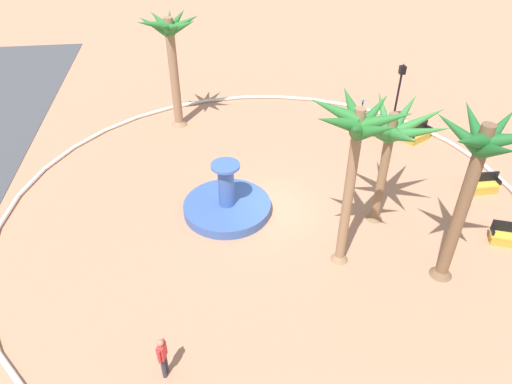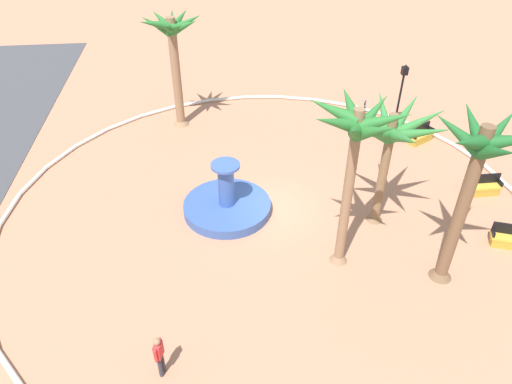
{
  "view_description": "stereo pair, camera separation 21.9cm",
  "coord_description": "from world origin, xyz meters",
  "px_view_note": "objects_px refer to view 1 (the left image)",
  "views": [
    {
      "loc": [
        -16.75,
        2.61,
        13.39
      ],
      "look_at": [
        0.02,
        0.56,
        1.0
      ],
      "focal_mm": 33.18,
      "sensor_mm": 36.0,
      "label": 1
    },
    {
      "loc": [
        -16.78,
        2.4,
        13.39
      ],
      "look_at": [
        0.02,
        0.56,
        1.0
      ],
      "focal_mm": 33.18,
      "sensor_mm": 36.0,
      "label": 2
    }
  ],
  "objects_px": {
    "fountain": "(227,205)",
    "bench_north": "(419,135)",
    "bicycle_by_lamppost": "(362,109)",
    "person_pedestrian_stroll": "(163,356)",
    "palm_tree_near_fountain": "(475,167)",
    "trash_bin": "(368,120)",
    "person_cyclist_helmet": "(387,139)",
    "palm_tree_far_side": "(390,133)",
    "bench_west": "(510,238)",
    "lamppost": "(398,91)",
    "bicycle_red_frame": "(379,132)",
    "palm_tree_mid_plaza": "(356,141)",
    "bench_east": "(482,186)",
    "palm_tree_by_curb": "(171,43)"
  },
  "relations": [
    {
      "from": "bicycle_red_frame",
      "to": "palm_tree_by_curb",
      "type": "bearing_deg",
      "value": 75.0
    },
    {
      "from": "trash_bin",
      "to": "lamppost",
      "type": "bearing_deg",
      "value": -105.69
    },
    {
      "from": "palm_tree_mid_plaza",
      "to": "person_pedestrian_stroll",
      "type": "xyz_separation_m",
      "value": [
        -4.29,
        6.72,
        -4.52
      ]
    },
    {
      "from": "palm_tree_near_fountain",
      "to": "palm_tree_far_side",
      "type": "relative_size",
      "value": 1.25
    },
    {
      "from": "lamppost",
      "to": "bicycle_red_frame",
      "type": "relative_size",
      "value": 2.98
    },
    {
      "from": "bench_east",
      "to": "trash_bin",
      "type": "bearing_deg",
      "value": 24.61
    },
    {
      "from": "palm_tree_by_curb",
      "to": "lamppost",
      "type": "bearing_deg",
      "value": -98.42
    },
    {
      "from": "palm_tree_by_curb",
      "to": "trash_bin",
      "type": "relative_size",
      "value": 8.91
    },
    {
      "from": "bench_east",
      "to": "lamppost",
      "type": "bearing_deg",
      "value": 15.82
    },
    {
      "from": "bench_north",
      "to": "lamppost",
      "type": "relative_size",
      "value": 0.42
    },
    {
      "from": "palm_tree_by_curb",
      "to": "palm_tree_far_side",
      "type": "height_order",
      "value": "palm_tree_by_curb"
    },
    {
      "from": "palm_tree_mid_plaza",
      "to": "person_pedestrian_stroll",
      "type": "relative_size",
      "value": 4.1
    },
    {
      "from": "palm_tree_far_side",
      "to": "bicycle_red_frame",
      "type": "bearing_deg",
      "value": -20.02
    },
    {
      "from": "bench_west",
      "to": "palm_tree_near_fountain",
      "type": "bearing_deg",
      "value": 110.31
    },
    {
      "from": "palm_tree_near_fountain",
      "to": "bicycle_red_frame",
      "type": "bearing_deg",
      "value": -5.76
    },
    {
      "from": "palm_tree_far_side",
      "to": "trash_bin",
      "type": "relative_size",
      "value": 7.45
    },
    {
      "from": "person_cyclist_helmet",
      "to": "lamppost",
      "type": "bearing_deg",
      "value": -27.25
    },
    {
      "from": "bench_north",
      "to": "fountain",
      "type": "bearing_deg",
      "value": 114.46
    },
    {
      "from": "bench_north",
      "to": "palm_tree_far_side",
      "type": "bearing_deg",
      "value": 143.85
    },
    {
      "from": "trash_bin",
      "to": "palm_tree_mid_plaza",
      "type": "bearing_deg",
      "value": 156.75
    },
    {
      "from": "palm_tree_far_side",
      "to": "person_pedestrian_stroll",
      "type": "height_order",
      "value": "palm_tree_far_side"
    },
    {
      "from": "palm_tree_near_fountain",
      "to": "bicycle_by_lamppost",
      "type": "xyz_separation_m",
      "value": [
        13.5,
        -1.0,
        -4.57
      ]
    },
    {
      "from": "bicycle_red_frame",
      "to": "person_cyclist_helmet",
      "type": "relative_size",
      "value": 0.8
    },
    {
      "from": "lamppost",
      "to": "trash_bin",
      "type": "relative_size",
      "value": 5.34
    },
    {
      "from": "lamppost",
      "to": "person_cyclist_helmet",
      "type": "height_order",
      "value": "lamppost"
    },
    {
      "from": "fountain",
      "to": "person_cyclist_helmet",
      "type": "height_order",
      "value": "fountain"
    },
    {
      "from": "bench_west",
      "to": "bicycle_red_frame",
      "type": "distance_m",
      "value": 9.52
    },
    {
      "from": "palm_tree_mid_plaza",
      "to": "person_cyclist_helmet",
      "type": "bearing_deg",
      "value": -30.89
    },
    {
      "from": "bicycle_by_lamppost",
      "to": "person_cyclist_helmet",
      "type": "relative_size",
      "value": 0.99
    },
    {
      "from": "palm_tree_near_fountain",
      "to": "person_pedestrian_stroll",
      "type": "distance_m",
      "value": 11.57
    },
    {
      "from": "lamppost",
      "to": "palm_tree_mid_plaza",
      "type": "bearing_deg",
      "value": 150.08
    },
    {
      "from": "bench_north",
      "to": "trash_bin",
      "type": "relative_size",
      "value": 2.25
    },
    {
      "from": "palm_tree_mid_plaza",
      "to": "bench_east",
      "type": "relative_size",
      "value": 4.32
    },
    {
      "from": "palm_tree_far_side",
      "to": "person_cyclist_helmet",
      "type": "bearing_deg",
      "value": -23.61
    },
    {
      "from": "bench_west",
      "to": "person_cyclist_helmet",
      "type": "bearing_deg",
      "value": 19.84
    },
    {
      "from": "person_cyclist_helmet",
      "to": "person_pedestrian_stroll",
      "type": "xyz_separation_m",
      "value": [
        -11.86,
        11.24,
        0.03
      ]
    },
    {
      "from": "palm_tree_mid_plaza",
      "to": "bench_north",
      "type": "xyz_separation_m",
      "value": [
        8.69,
        -6.88,
        -5.12
      ]
    },
    {
      "from": "palm_tree_far_side",
      "to": "person_pedestrian_stroll",
      "type": "xyz_separation_m",
      "value": [
        -6.64,
        8.96,
        -3.37
      ]
    },
    {
      "from": "palm_tree_far_side",
      "to": "lamppost",
      "type": "relative_size",
      "value": 1.4
    },
    {
      "from": "bicycle_by_lamppost",
      "to": "person_pedestrian_stroll",
      "type": "relative_size",
      "value": 0.96
    },
    {
      "from": "palm_tree_mid_plaza",
      "to": "lamppost",
      "type": "distance_m",
      "value": 12.43
    },
    {
      "from": "fountain",
      "to": "bench_north",
      "type": "xyz_separation_m",
      "value": [
        5.04,
        -11.09,
        0.0
      ]
    },
    {
      "from": "palm_tree_far_side",
      "to": "bench_north",
      "type": "xyz_separation_m",
      "value": [
        6.35,
        -4.64,
        -3.97
      ]
    },
    {
      "from": "person_cyclist_helmet",
      "to": "bench_west",
      "type": "bearing_deg",
      "value": -160.16
    },
    {
      "from": "bench_north",
      "to": "person_pedestrian_stroll",
      "type": "bearing_deg",
      "value": 133.68
    },
    {
      "from": "trash_bin",
      "to": "bicycle_red_frame",
      "type": "bearing_deg",
      "value": -175.42
    },
    {
      "from": "fountain",
      "to": "lamppost",
      "type": "relative_size",
      "value": 1.01
    },
    {
      "from": "palm_tree_near_fountain",
      "to": "bench_east",
      "type": "distance_m",
      "value": 7.94
    },
    {
      "from": "palm_tree_near_fountain",
      "to": "trash_bin",
      "type": "xyz_separation_m",
      "value": [
        12.05,
        -0.94,
        -4.57
      ]
    },
    {
      "from": "fountain",
      "to": "bicycle_red_frame",
      "type": "distance_m",
      "value": 10.57
    }
  ]
}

